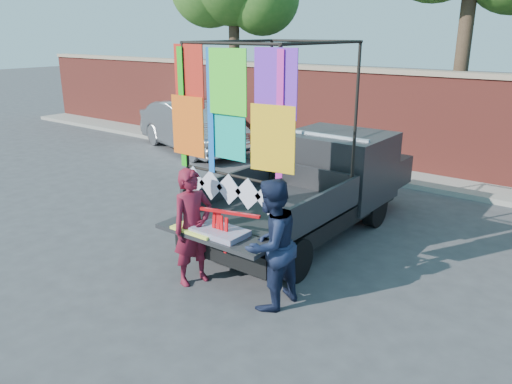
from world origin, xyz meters
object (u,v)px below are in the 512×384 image
Objects in this scene: pickup_truck at (323,183)px; man at (271,244)px; sedan at (193,126)px; woman at (193,227)px.

man is at bearing -72.59° from pickup_truck.
sedan is 8.57m from woman.
sedan is at bearing -124.62° from man.
man is at bearing -112.07° from sedan.
woman is at bearing -118.17° from sedan.
pickup_truck is 3.05m from man.
man is (7.26, -5.98, 0.14)m from sedan.
sedan is 9.41m from man.
sedan is at bearing 59.90° from woman.
pickup_truck reaches higher than man.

